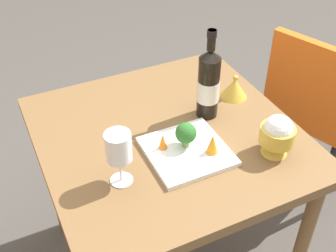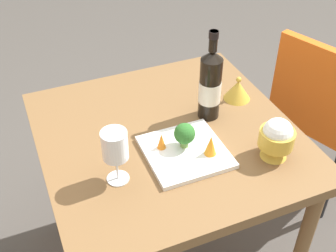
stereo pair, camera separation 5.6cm
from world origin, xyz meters
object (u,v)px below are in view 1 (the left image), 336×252
wine_bottle (209,84)px  carrot_garnish_right (212,144)px  chair_near_window (314,103)px  broccoli_floret (186,134)px  serving_plate (187,151)px  carrot_garnish_left (163,141)px  rice_bowl_lid (234,88)px  rice_bowl (277,135)px  wine_glass (118,148)px

wine_bottle → carrot_garnish_right: size_ratio=4.68×
chair_near_window → broccoli_floret: 0.83m
wine_bottle → serving_plate: bearing=-135.9°
wine_bottle → carrot_garnish_left: wine_bottle is taller
serving_plate → carrot_garnish_left: carrot_garnish_left is taller
rice_bowl_lid → broccoli_floret: broccoli_floret is taller
broccoli_floret → carrot_garnish_right: size_ratio=1.23×
rice_bowl → serving_plate: (-0.25, 0.12, -0.07)m
chair_near_window → rice_bowl_lid: 0.52m
serving_plate → broccoli_floret: broccoli_floret is taller
rice_bowl_lid → carrot_garnish_left: (-0.37, -0.17, 0.01)m
rice_bowl → rice_bowl_lid: bearing=80.8°
rice_bowl_lid → broccoli_floret: (-0.30, -0.19, 0.03)m
wine_bottle → wine_glass: bearing=-155.3°
chair_near_window → carrot_garnish_left: (-0.83, -0.20, 0.23)m
chair_near_window → wine_bottle: size_ratio=2.60×
broccoli_floret → carrot_garnish_right: broccoli_floret is taller
wine_glass → serving_plate: wine_glass is taller
carrot_garnish_left → carrot_garnish_right: carrot_garnish_right is taller
rice_bowl_lid → carrot_garnish_right: 0.35m
wine_bottle → rice_bowl_lid: (0.15, 0.05, -0.09)m
rice_bowl → carrot_garnish_left: bearing=153.9°
wine_glass → rice_bowl_lid: size_ratio=1.79×
wine_bottle → rice_bowl: 0.29m
wine_glass → rice_bowl: wine_glass is taller
wine_glass → broccoli_floret: wine_glass is taller
chair_near_window → wine_bottle: (-0.61, -0.08, 0.32)m
rice_bowl_lid → carrot_garnish_right: rice_bowl_lid is taller
broccoli_floret → wine_bottle: bearing=41.3°
serving_plate → broccoli_floret: 0.06m
chair_near_window → rice_bowl: (-0.51, -0.36, 0.26)m
carrot_garnish_right → rice_bowl: bearing=-20.6°
wine_bottle → carrot_garnish_left: size_ratio=5.83×
broccoli_floret → carrot_garnish_left: bearing=163.3°
serving_plate → carrot_garnish_right: size_ratio=3.60×
chair_near_window → wine_bottle: bearing=-102.6°
serving_plate → carrot_garnish_left: bearing=148.4°
rice_bowl → broccoli_floret: rice_bowl is taller
chair_near_window → wine_bottle: 0.69m
rice_bowl → serving_plate: bearing=155.5°
chair_near_window → broccoli_floret: (-0.76, -0.22, 0.26)m
broccoli_floret → carrot_garnish_left: broccoli_floret is taller
carrot_garnish_left → broccoli_floret: bearing=-16.7°
wine_glass → carrot_garnish_right: wine_glass is taller
rice_bowl_lid → carrot_garnish_left: bearing=-155.7°
chair_near_window → wine_glass: wine_glass is taller
rice_bowl_lid → serving_plate: bearing=-145.9°
wine_bottle → rice_bowl_lid: bearing=19.7°
chair_near_window → carrot_garnish_left: chair_near_window is taller
wine_bottle → rice_bowl: (0.09, -0.27, -0.05)m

